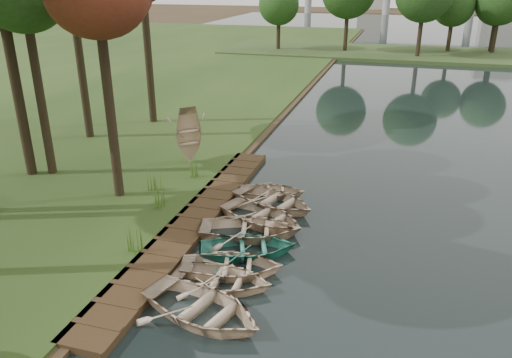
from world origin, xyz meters
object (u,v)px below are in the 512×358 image
(rowboat_0, at_px, (202,306))
(rowboat_1, at_px, (222,277))
(boardwalk, at_px, (195,220))
(rowboat_2, at_px, (232,264))
(stored_rowboat, at_px, (189,157))

(rowboat_0, height_order, rowboat_1, rowboat_0)
(boardwalk, bearing_deg, rowboat_2, -49.17)
(rowboat_1, bearing_deg, boardwalk, 32.86)
(boardwalk, bearing_deg, stored_rowboat, 115.17)
(rowboat_1, bearing_deg, rowboat_2, -5.30)
(stored_rowboat, bearing_deg, rowboat_0, -110.03)
(rowboat_0, relative_size, rowboat_1, 1.20)
(boardwalk, relative_size, rowboat_0, 4.03)
(stored_rowboat, bearing_deg, rowboat_2, -103.92)
(rowboat_0, distance_m, rowboat_1, 1.67)
(rowboat_1, relative_size, stored_rowboat, 1.11)
(boardwalk, relative_size, rowboat_2, 4.63)
(boardwalk, bearing_deg, rowboat_1, -56.15)
(rowboat_0, relative_size, stored_rowboat, 1.33)
(rowboat_0, xyz_separation_m, rowboat_2, (0.07, 2.47, -0.05))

